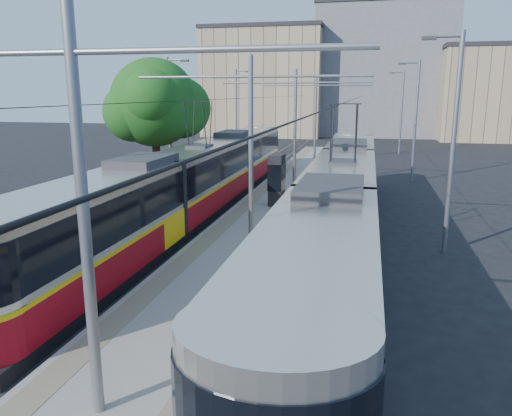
# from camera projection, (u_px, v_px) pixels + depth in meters

# --- Properties ---
(ground) EXTENTS (160.00, 160.00, 0.00)m
(ground) POSITION_uv_depth(u_px,v_px,m) (180.00, 327.00, 12.88)
(ground) COLOR black
(ground) RESTS_ON ground
(platform) EXTENTS (4.00, 50.00, 0.30)m
(platform) POSITION_uv_depth(u_px,v_px,m) (286.00, 194.00, 29.01)
(platform) COLOR gray
(platform) RESTS_ON ground
(tactile_strip_left) EXTENTS (0.70, 50.00, 0.01)m
(tactile_strip_left) POSITION_uv_depth(u_px,v_px,m) (262.00, 190.00, 29.28)
(tactile_strip_left) COLOR gray
(tactile_strip_left) RESTS_ON platform
(tactile_strip_right) EXTENTS (0.70, 50.00, 0.01)m
(tactile_strip_right) POSITION_uv_depth(u_px,v_px,m) (311.00, 192.00, 28.66)
(tactile_strip_right) COLOR gray
(tactile_strip_right) RESTS_ON platform
(rails) EXTENTS (8.71, 70.00, 0.03)m
(rails) POSITION_uv_depth(u_px,v_px,m) (286.00, 196.00, 29.04)
(rails) COLOR gray
(rails) RESTS_ON ground
(tram_left) EXTENTS (2.43, 32.03, 5.50)m
(tram_left) POSITION_uv_depth(u_px,v_px,m) (200.00, 179.00, 24.89)
(tram_left) COLOR black
(tram_left) RESTS_ON ground
(tram_right) EXTENTS (2.43, 29.74, 5.50)m
(tram_right) POSITION_uv_depth(u_px,v_px,m) (341.00, 200.00, 19.16)
(tram_right) COLOR black
(tram_right) RESTS_ON ground
(catenary) EXTENTS (9.20, 70.00, 7.00)m
(catenary) POSITION_uv_depth(u_px,v_px,m) (279.00, 120.00, 25.31)
(catenary) COLOR gray
(catenary) RESTS_ON platform
(street_lamps) EXTENTS (15.18, 38.22, 8.00)m
(street_lamps) POSITION_uv_depth(u_px,v_px,m) (297.00, 120.00, 31.90)
(street_lamps) COLOR gray
(street_lamps) RESTS_ON ground
(shelter) EXTENTS (0.74, 1.18, 2.58)m
(shelter) POSITION_uv_depth(u_px,v_px,m) (277.00, 179.00, 25.27)
(shelter) COLOR black
(shelter) RESTS_ON platform
(tree) EXTENTS (5.36, 4.96, 7.79)m
(tree) POSITION_uv_depth(u_px,v_px,m) (161.00, 104.00, 27.76)
(tree) COLOR #382314
(tree) RESTS_ON ground
(building_left) EXTENTS (16.32, 12.24, 14.61)m
(building_left) POSITION_uv_depth(u_px,v_px,m) (266.00, 82.00, 70.40)
(building_left) COLOR tan
(building_left) RESTS_ON ground
(building_centre) EXTENTS (18.36, 14.28, 17.68)m
(building_centre) POSITION_uv_depth(u_px,v_px,m) (383.00, 71.00, 70.43)
(building_centre) COLOR slate
(building_centre) RESTS_ON ground
(building_right) EXTENTS (14.28, 10.20, 11.65)m
(building_right) POSITION_uv_depth(u_px,v_px,m) (498.00, 93.00, 62.41)
(building_right) COLOR tan
(building_right) RESTS_ON ground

